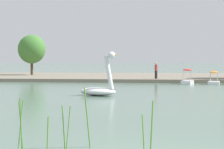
# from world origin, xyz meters

# --- Properties ---
(shore_bank_far) EXTENTS (116.35, 20.37, 0.35)m
(shore_bank_far) POSITION_xyz_m (0.00, 40.50, 0.18)
(shore_bank_far) COLOR slate
(shore_bank_far) RESTS_ON ground_plane
(swan_boat) EXTENTS (2.79, 2.07, 2.81)m
(swan_boat) POSITION_xyz_m (-3.44, 16.15, 0.51)
(swan_boat) COLOR white
(swan_boat) RESTS_ON ground_plane
(pedal_boat_red) EXTENTS (1.37, 1.95, 1.46)m
(pedal_boat_red) POSITION_xyz_m (3.11, 28.86, 0.46)
(pedal_boat_red) COLOR white
(pedal_boat_red) RESTS_ON ground_plane
(pedal_boat_orange) EXTENTS (1.34, 1.91, 1.26)m
(pedal_boat_orange) POSITION_xyz_m (5.53, 28.66, 0.37)
(pedal_boat_orange) COLOR white
(pedal_boat_orange) RESTS_ON ground_plane
(tree_broadleaf_left) EXTENTS (5.00, 4.69, 5.28)m
(tree_broadleaf_left) POSITION_xyz_m (-16.10, 40.62, 3.73)
(tree_broadleaf_left) COLOR #4C3823
(tree_broadleaf_left) RESTS_ON shore_bank_far
(person_on_path) EXTENTS (0.30, 0.29, 1.68)m
(person_on_path) POSITION_xyz_m (0.14, 31.92, 1.25)
(person_on_path) COLOR black
(person_on_path) RESTS_ON shore_bank_far
(reed_clump_foreground) EXTENTS (3.34, 1.08, 1.58)m
(reed_clump_foreground) POSITION_xyz_m (-1.73, 1.10, 0.62)
(reed_clump_foreground) COLOR #568E38
(reed_clump_foreground) RESTS_ON ground_plane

